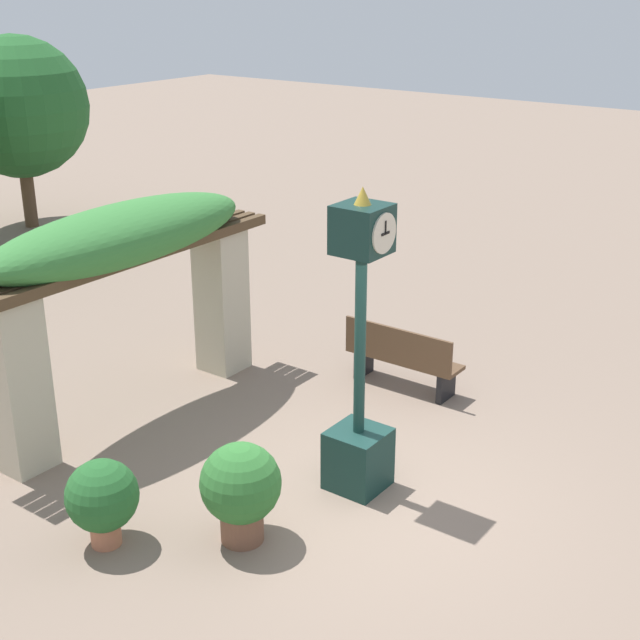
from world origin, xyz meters
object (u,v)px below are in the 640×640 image
(pedestal_clock, at_px, (359,377))
(potted_plant_near_left, at_px, (241,488))
(potted_plant_near_right, at_px, (102,498))
(park_bench, at_px, (402,358))

(pedestal_clock, xyz_separation_m, potted_plant_near_left, (-1.47, 0.36, -0.70))
(potted_plant_near_right, relative_size, park_bench, 0.56)
(potted_plant_near_right, bearing_deg, potted_plant_near_left, -50.78)
(potted_plant_near_left, xyz_separation_m, potted_plant_near_right, (-0.83, 1.01, -0.07))
(pedestal_clock, height_order, potted_plant_near_left, pedestal_clock)
(potted_plant_near_left, height_order, potted_plant_near_right, potted_plant_near_left)
(potted_plant_near_right, xyz_separation_m, park_bench, (4.63, -0.50, -0.07))
(potted_plant_near_left, relative_size, potted_plant_near_right, 1.15)
(potted_plant_near_right, height_order, park_bench, park_bench)
(potted_plant_near_left, bearing_deg, pedestal_clock, -13.78)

